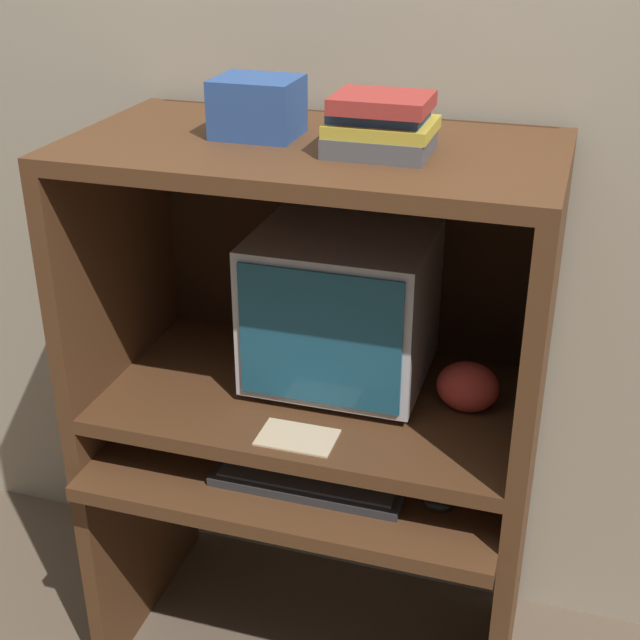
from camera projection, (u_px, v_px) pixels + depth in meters
wall_back at (357, 143)px, 2.19m from camera, size 6.00×0.06×2.60m
desk_base at (309, 531)px, 2.24m from camera, size 1.04×0.64×0.65m
desk_monitor_shelf at (315, 402)px, 2.13m from camera, size 1.04×0.57×0.14m
hutch_upper at (319, 226)px, 1.97m from camera, size 1.04×0.57×0.60m
crt_monitor at (342, 307)px, 2.08m from camera, size 0.40×0.37×0.37m
keyboard at (310, 479)px, 2.01m from camera, size 0.44×0.15×0.03m
mouse at (438, 503)px, 1.93m from camera, size 0.07×0.05×0.03m
snack_bag at (468, 387)px, 2.02m from camera, size 0.14×0.11×0.12m
book_stack at (381, 125)px, 1.75m from camera, size 0.21×0.17×0.12m
paper_card at (297, 437)px, 1.93m from camera, size 0.17×0.11×0.00m
storage_box at (258, 107)px, 1.87m from camera, size 0.17×0.15×0.12m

